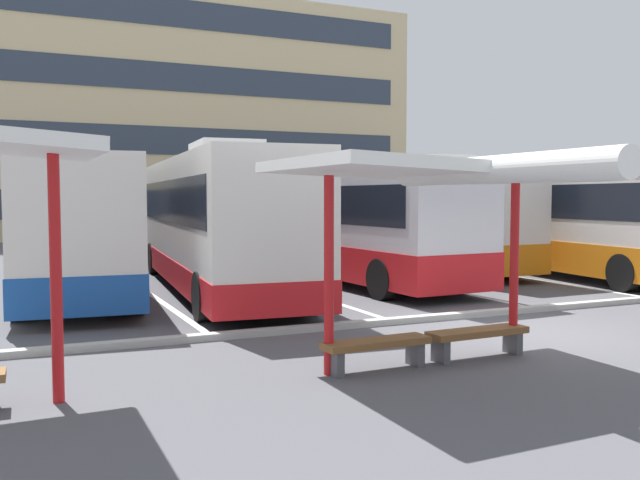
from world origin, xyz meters
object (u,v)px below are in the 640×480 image
coach_bus_1 (214,223)px  coach_bus_3 (415,218)px  coach_bus_2 (337,223)px  bench_1 (376,347)px  coach_bus_0 (78,225)px  waiting_shelter_1 (440,175)px  bench_2 (478,336)px  coach_bus_4 (555,220)px

coach_bus_1 → coach_bus_3: (7.72, 2.34, -0.04)m
coach_bus_2 → bench_1: (-4.28, -10.19, -1.36)m
coach_bus_0 → coach_bus_2: coach_bus_0 is taller
coach_bus_1 → waiting_shelter_1: coach_bus_1 is taller
coach_bus_2 → bench_2: (-2.48, -10.16, -1.36)m
coach_bus_1 → coach_bus_2: 4.18m
bench_2 → coach_bus_4: bearing=41.8°
coach_bus_2 → coach_bus_1: bearing=-166.7°
coach_bus_4 → bench_2: coach_bus_4 is taller
coach_bus_0 → coach_bus_2: size_ratio=1.06×
coach_bus_0 → coach_bus_3: size_ratio=1.25×
coach_bus_0 → coach_bus_1: size_ratio=1.02×
bench_1 → coach_bus_3: bearing=55.6°
coach_bus_4 → bench_2: size_ratio=7.00×
coach_bus_0 → bench_2: (4.87, -10.86, -1.38)m
coach_bus_4 → waiting_shelter_1: 13.78m
coach_bus_4 → waiting_shelter_1: size_ratio=2.29×
waiting_shelter_1 → coach_bus_4: bearing=40.0°
coach_bus_1 → bench_1: size_ratio=7.55×
coach_bus_0 → waiting_shelter_1: size_ratio=2.42×
coach_bus_3 → bench_1: 14.10m
bench_2 → coach_bus_3: bearing=62.0°
coach_bus_2 → bench_2: size_ratio=6.96×
coach_bus_1 → coach_bus_0: bearing=153.2°
coach_bus_0 → bench_1: coach_bus_0 is taller
coach_bus_1 → bench_1: coach_bus_1 is taller
coach_bus_4 → bench_1: coach_bus_4 is taller
coach_bus_1 → coach_bus_4: coach_bus_1 is taller
coach_bus_2 → coach_bus_4: size_ratio=0.99×
coach_bus_0 → coach_bus_4: coach_bus_4 is taller
coach_bus_3 → waiting_shelter_1: coach_bus_3 is taller
coach_bus_3 → coach_bus_0: bearing=-176.4°
coach_bus_2 → bench_1: coach_bus_2 is taller
bench_1 → bench_2: bearing=0.9°
coach_bus_3 → coach_bus_2: bearing=-159.2°
coach_bus_0 → bench_1: (3.07, -10.89, -1.38)m
coach_bus_3 → coach_bus_4: size_ratio=0.85×
coach_bus_4 → bench_2: (-9.62, -8.59, -1.39)m
coach_bus_4 → waiting_shelter_1: coach_bus_4 is taller
coach_bus_1 → coach_bus_2: size_ratio=1.04×
bench_1 → coach_bus_4: bearing=37.0°
coach_bus_1 → bench_2: coach_bus_1 is taller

